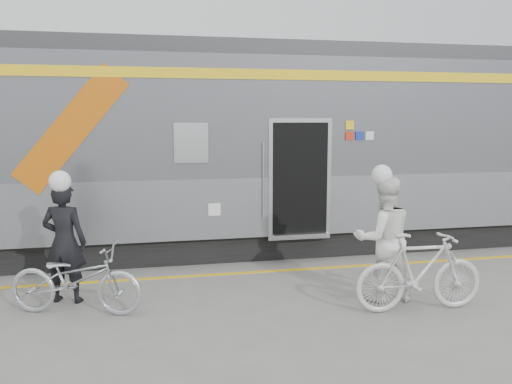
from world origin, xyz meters
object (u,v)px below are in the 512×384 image
object	(u,v)px
woman	(383,239)
bicycle_right	(420,272)
man	(64,242)
bicycle_left	(76,279)

from	to	relation	value
woman	bicycle_right	size ratio (longest dim) A/B	0.99
man	bicycle_left	world-z (taller)	man
man	bicycle_right	distance (m)	5.10
bicycle_right	man	bearing A→B (deg)	75.81
man	woman	bearing A→B (deg)	-173.43
bicycle_left	woman	bearing A→B (deg)	-76.87
bicycle_left	bicycle_right	distance (m)	4.76
bicycle_left	bicycle_right	size ratio (longest dim) A/B	1.00
woman	man	bearing A→B (deg)	-8.75
bicycle_left	woman	xyz separation A→B (m)	(4.38, -0.34, 0.44)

